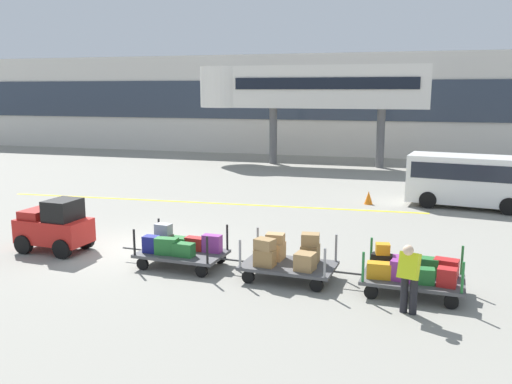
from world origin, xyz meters
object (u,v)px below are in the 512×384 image
baggage_cart_lead (179,248)px  baggage_cart_middle (288,257)px  baggage_cart_tail (413,272)px  safety_cone_near (369,198)px  shuttle_van (470,177)px  baggage_tug (55,226)px  baggage_handler (409,275)px

baggage_cart_lead → baggage_cart_middle: bearing=-4.0°
baggage_cart_middle → baggage_cart_tail: bearing=-3.4°
baggage_cart_tail → safety_cone_near: baggage_cart_tail is taller
baggage_cart_tail → shuttle_van: bearing=78.3°
baggage_tug → baggage_handler: size_ratio=1.39×
baggage_cart_tail → safety_cone_near: bearing=100.1°
baggage_tug → baggage_cart_tail: bearing=-3.6°
baggage_cart_tail → baggage_cart_lead: bearing=176.3°
shuttle_van → safety_cone_near: shuttle_van is taller
baggage_cart_middle → baggage_handler: baggage_handler is taller
baggage_cart_middle → baggage_tug: bearing=176.3°
baggage_cart_tail → baggage_handler: size_ratio=1.95×
baggage_cart_tail → safety_cone_near: size_ratio=5.53×
baggage_cart_lead → baggage_cart_tail: size_ratio=1.00×
baggage_cart_lead → baggage_handler: 6.21m
baggage_tug → baggage_handler: (10.05, -1.90, 0.11)m
baggage_cart_middle → safety_cone_near: (1.22, 9.88, -0.29)m
baggage_tug → safety_cone_near: (8.35, 9.41, -0.48)m
baggage_tug → safety_cone_near: 12.59m
baggage_cart_tail → safety_cone_near: 10.22m
baggage_cart_tail → baggage_handler: (-0.09, -1.26, 0.34)m
baggage_cart_lead → baggage_tug: bearing=176.5°
baggage_cart_middle → baggage_cart_tail: 3.01m
baggage_handler → safety_cone_near: bearing=98.5°
baggage_cart_middle → shuttle_van: 11.63m
baggage_cart_lead → baggage_cart_tail: (6.06, -0.39, 0.01)m
baggage_tug → baggage_cart_middle: size_ratio=0.71×
baggage_cart_tail → baggage_handler: baggage_handler is taller
safety_cone_near → baggage_tug: bearing=-131.6°
safety_cone_near → baggage_cart_lead: bearing=-113.9°
baggage_tug → baggage_handler: 10.22m
baggage_cart_lead → baggage_handler: size_ratio=1.95×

